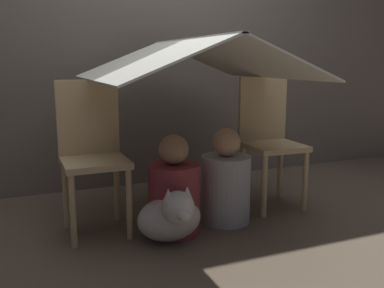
{
  "coord_description": "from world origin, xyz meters",
  "views": [
    {
      "loc": [
        -1.03,
        -2.28,
        1.02
      ],
      "look_at": [
        0.0,
        0.18,
        0.5
      ],
      "focal_mm": 40.0,
      "sensor_mm": 36.0,
      "label": 1
    }
  ],
  "objects_px": {
    "chair_left": "(92,150)",
    "person_second": "(226,183)",
    "chair_right": "(269,136)",
    "dog": "(171,216)",
    "person_front": "(174,193)"
  },
  "relations": [
    {
      "from": "person_front",
      "to": "chair_left",
      "type": "bearing_deg",
      "value": 150.53
    },
    {
      "from": "dog",
      "to": "person_second",
      "type": "bearing_deg",
      "value": 22.03
    },
    {
      "from": "chair_right",
      "to": "dog",
      "type": "height_order",
      "value": "chair_right"
    },
    {
      "from": "chair_right",
      "to": "person_second",
      "type": "xyz_separation_m",
      "value": [
        -0.44,
        -0.19,
        -0.25
      ]
    },
    {
      "from": "person_front",
      "to": "chair_right",
      "type": "bearing_deg",
      "value": 16.75
    },
    {
      "from": "chair_left",
      "to": "person_second",
      "type": "bearing_deg",
      "value": -13.74
    },
    {
      "from": "chair_left",
      "to": "person_second",
      "type": "xyz_separation_m",
      "value": [
        0.8,
        -0.19,
        -0.25
      ]
    },
    {
      "from": "chair_left",
      "to": "person_second",
      "type": "distance_m",
      "value": 0.86
    },
    {
      "from": "person_front",
      "to": "dog",
      "type": "distance_m",
      "value": 0.17
    },
    {
      "from": "dog",
      "to": "person_front",
      "type": "bearing_deg",
      "value": 62.96
    },
    {
      "from": "chair_left",
      "to": "person_second",
      "type": "height_order",
      "value": "chair_left"
    },
    {
      "from": "chair_left",
      "to": "dog",
      "type": "bearing_deg",
      "value": -45.37
    },
    {
      "from": "person_second",
      "to": "dog",
      "type": "xyz_separation_m",
      "value": [
        -0.43,
        -0.18,
        -0.1
      ]
    },
    {
      "from": "chair_left",
      "to": "dog",
      "type": "height_order",
      "value": "chair_left"
    },
    {
      "from": "chair_right",
      "to": "person_second",
      "type": "distance_m",
      "value": 0.54
    }
  ]
}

